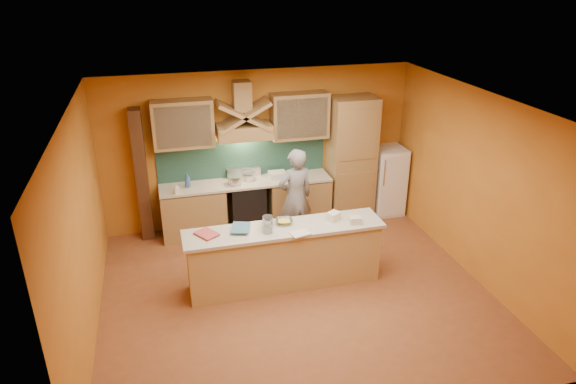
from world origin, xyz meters
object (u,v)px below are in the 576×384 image
object	(u,v)px
fridge	(387,181)
mixing_bowl	(284,221)
person	(295,197)
kitchen_scale	(266,227)
stove	(247,206)

from	to	relation	value
fridge	mixing_bowl	distance (m)	3.05
person	kitchen_scale	world-z (taller)	person
stove	mixing_bowl	bearing A→B (deg)	-82.56
stove	fridge	bearing A→B (deg)	0.00
mixing_bowl	fridge	bearing A→B (deg)	35.62
stove	kitchen_scale	bearing A→B (deg)	-92.05
fridge	kitchen_scale	size ratio (longest dim) A/B	9.91
fridge	person	xyz separation A→B (m)	(-2.00, -0.71, 0.20)
stove	person	world-z (taller)	person
stove	fridge	distance (m)	2.71
stove	kitchen_scale	distance (m)	2.01
kitchen_scale	mixing_bowl	xyz separation A→B (m)	(0.30, 0.16, -0.02)
stove	kitchen_scale	world-z (taller)	kitchen_scale
stove	person	distance (m)	1.07
stove	person	bearing A→B (deg)	-45.52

